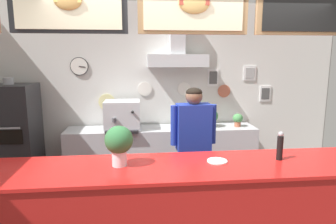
% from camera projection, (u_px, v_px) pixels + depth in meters
% --- Properties ---
extents(back_wall_assembly, '(5.80, 2.54, 2.92)m').
position_uv_depth(back_wall_assembly, '(168.00, 86.00, 4.95)').
color(back_wall_assembly, '#9E9E99').
rests_on(back_wall_assembly, ground_plane).
extents(service_counter, '(4.82, 0.73, 1.10)m').
position_uv_depth(service_counter, '(194.00, 222.00, 2.75)').
color(service_counter, '#B21916').
rests_on(service_counter, ground_plane).
extents(back_prep_counter, '(3.04, 0.54, 0.91)m').
position_uv_depth(back_prep_counter, '(162.00, 155.00, 4.91)').
color(back_prep_counter, '#B7BABF').
rests_on(back_prep_counter, ground_plane).
extents(pizza_oven, '(0.67, 0.68, 1.74)m').
position_uv_depth(pizza_oven, '(14.00, 140.00, 4.44)').
color(pizza_oven, '#232326').
rests_on(pizza_oven, ground_plane).
extents(shop_worker, '(0.57, 0.25, 1.67)m').
position_uv_depth(shop_worker, '(193.00, 148.00, 3.75)').
color(shop_worker, '#232328').
rests_on(shop_worker, ground_plane).
extents(espresso_machine, '(0.55, 0.54, 0.45)m').
position_uv_depth(espresso_machine, '(122.00, 115.00, 4.70)').
color(espresso_machine, silver).
rests_on(espresso_machine, back_prep_counter).
extents(potted_sage, '(0.15, 0.15, 0.19)m').
position_uv_depth(potted_sage, '(182.00, 121.00, 4.84)').
color(potted_sage, '#4C4C51').
rests_on(potted_sage, back_prep_counter).
extents(potted_rosemary, '(0.16, 0.16, 0.21)m').
position_uv_depth(potted_rosemary, '(238.00, 119.00, 4.90)').
color(potted_rosemary, '#9E563D').
rests_on(potted_rosemary, back_prep_counter).
extents(potted_basil, '(0.24, 0.24, 0.29)m').
position_uv_depth(potted_basil, '(211.00, 117.00, 4.88)').
color(potted_basil, beige).
rests_on(potted_basil, back_prep_counter).
extents(pepper_grinder, '(0.06, 0.06, 0.27)m').
position_uv_depth(pepper_grinder, '(280.00, 146.00, 2.76)').
color(pepper_grinder, black).
rests_on(pepper_grinder, service_counter).
extents(condiment_plate, '(0.18, 0.18, 0.01)m').
position_uv_depth(condiment_plate, '(217.00, 161.00, 2.73)').
color(condiment_plate, white).
rests_on(condiment_plate, service_counter).
extents(basil_vase, '(0.24, 0.24, 0.36)m').
position_uv_depth(basil_vase, '(119.00, 143.00, 2.59)').
color(basil_vase, silver).
rests_on(basil_vase, service_counter).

